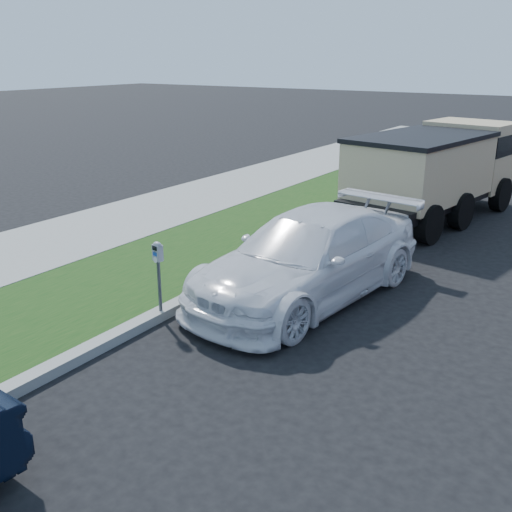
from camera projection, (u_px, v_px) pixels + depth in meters
The scene contains 5 objects.
ground at pixel (302, 363), 8.16m from camera, with size 120.00×120.00×0.00m, color black.
streetside at pixel (117, 251), 12.61m from camera, with size 6.12×50.00×0.15m.
parking_meter at pixel (158, 262), 9.20m from camera, with size 0.18×0.14×1.18m.
white_wagon at pixel (309, 256), 10.19m from camera, with size 2.04×5.03×1.46m, color white.
dump_truck at pixel (439, 167), 15.19m from camera, with size 3.10×6.08×2.28m.
Camera 1 is at (3.45, -6.42, 3.99)m, focal length 42.00 mm.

